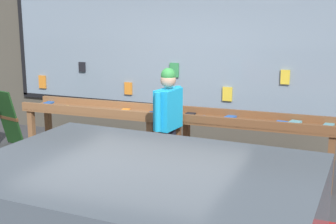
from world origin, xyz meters
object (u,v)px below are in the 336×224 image
at_px(small_dog, 130,162).
at_px(person_browsing, 168,117).
at_px(display_table_left, 95,115).
at_px(display_table_right, 254,128).

bearing_deg(small_dog, person_browsing, -38.40).
bearing_deg(display_table_left, small_dog, -36.39).
bearing_deg(display_table_right, display_table_left, -179.99).
height_order(display_table_right, small_dog, display_table_right).
distance_m(display_table_right, small_dog, 1.80).
distance_m(person_browsing, small_dog, 0.85).
relative_size(display_table_right, small_dog, 4.37).
relative_size(display_table_right, person_browsing, 1.45).
height_order(display_table_right, person_browsing, person_browsing).
bearing_deg(person_browsing, small_dog, 113.93).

